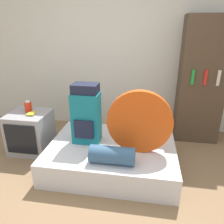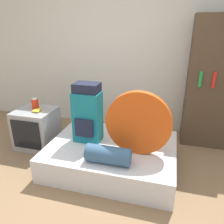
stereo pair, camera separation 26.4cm
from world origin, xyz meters
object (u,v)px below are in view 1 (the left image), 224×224
at_px(sleeping_roll, 112,155).
at_px(canister, 28,107).
at_px(bookshelf, 201,81).
at_px(backpack, 86,115).
at_px(tent_bag, 140,122).
at_px(television, 31,132).

distance_m(sleeping_roll, canister, 1.50).
height_order(sleeping_roll, bookshelf, bookshelf).
bearing_deg(backpack, bookshelf, 31.95).
xyz_separation_m(tent_bag, television, (-1.58, 0.29, -0.40)).
relative_size(television, canister, 3.73).
relative_size(sleeping_roll, television, 0.85).
bearing_deg(tent_bag, sleeping_roll, -132.37).
distance_m(tent_bag, sleeping_roll, 0.49).
height_order(backpack, canister, backpack).
bearing_deg(backpack, television, 170.42).
xyz_separation_m(television, bookshelf, (2.45, 0.82, 0.65)).
bearing_deg(sleeping_roll, bookshelf, 50.90).
xyz_separation_m(backpack, sleeping_roll, (0.41, -0.44, -0.27)).
distance_m(canister, bookshelf, 2.60).
distance_m(backpack, television, 0.99).
height_order(backpack, bookshelf, bookshelf).
bearing_deg(backpack, sleeping_roll, -47.45).
height_order(television, bookshelf, bookshelf).
bearing_deg(television, bookshelf, 18.44).
bearing_deg(bookshelf, tent_bag, -128.16).
bearing_deg(tent_bag, backpack, 168.12).
distance_m(backpack, tent_bag, 0.69).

